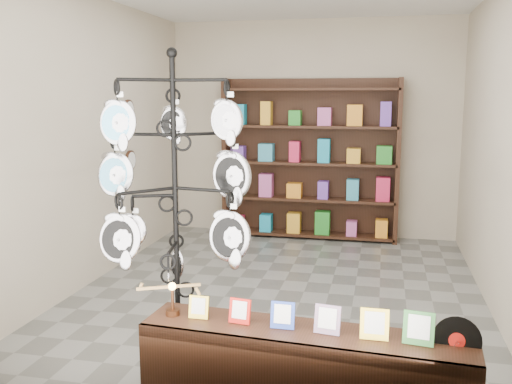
{
  "coord_description": "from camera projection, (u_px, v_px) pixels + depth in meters",
  "views": [
    {
      "loc": [
        0.98,
        -5.5,
        1.96
      ],
      "look_at": [
        -0.03,
        -1.0,
        1.18
      ],
      "focal_mm": 40.0,
      "sensor_mm": 36.0,
      "label": 1
    }
  ],
  "objects": [
    {
      "name": "wall_clocks",
      "position": [
        130.0,
        135.0,
        6.77
      ],
      "size": [
        0.03,
        0.24,
        0.84
      ],
      "color": "black",
      "rests_on": "ground"
    },
    {
      "name": "room_envelope",
      "position": [
        281.0,
        107.0,
        5.52
      ],
      "size": [
        5.0,
        5.0,
        5.0
      ],
      "color": "#BFB499",
      "rests_on": "ground"
    },
    {
      "name": "front_shelf",
      "position": [
        304.0,
        368.0,
        3.6
      ],
      "size": [
        2.11,
        0.58,
        0.74
      ],
      "rotation": [
        0.0,
        0.0,
        -0.07
      ],
      "color": "black",
      "rests_on": "ground"
    },
    {
      "name": "back_shelving",
      "position": [
        310.0,
        164.0,
        7.87
      ],
      "size": [
        2.42,
        0.36,
        2.2
      ],
      "color": "black",
      "rests_on": "ground"
    },
    {
      "name": "ground",
      "position": [
        280.0,
        290.0,
        5.83
      ],
      "size": [
        5.0,
        5.0,
        0.0
      ],
      "primitive_type": "plane",
      "color": "slate",
      "rests_on": "ground"
    },
    {
      "name": "display_tree",
      "position": [
        175.0,
        189.0,
        3.99
      ],
      "size": [
        1.23,
        1.23,
        2.28
      ],
      "rotation": [
        0.0,
        0.0,
        0.36
      ],
      "color": "black",
      "rests_on": "ground"
    }
  ]
}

